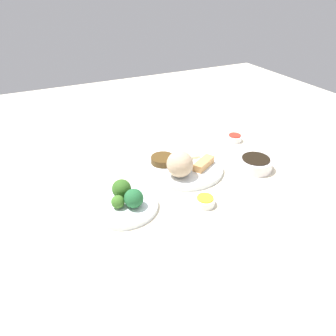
# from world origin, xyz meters

# --- Properties ---
(tabletop) EXTENTS (2.20, 2.20, 0.02)m
(tabletop) POSITION_xyz_m (0.00, 0.00, 0.01)
(tabletop) COLOR beige
(tabletop) RESTS_ON ground
(main_plate) EXTENTS (0.26, 0.26, 0.02)m
(main_plate) POSITION_xyz_m (0.00, 0.01, 0.03)
(main_plate) COLOR white
(main_plate) RESTS_ON tabletop
(rice_scoop) EXTENTS (0.08, 0.08, 0.08)m
(rice_scoop) POSITION_xyz_m (-0.05, 0.06, 0.08)
(rice_scoop) COLOR tan
(rice_scoop) RESTS_ON main_plate
(spring_roll) EXTENTS (0.07, 0.09, 0.02)m
(spring_roll) POSITION_xyz_m (-0.04, -0.04, 0.05)
(spring_roll) COLOR tan
(spring_roll) RESTS_ON main_plate
(crab_rangoon_wonton) EXTENTS (0.09, 0.09, 0.01)m
(crab_rangoon_wonton) POSITION_xyz_m (0.06, -0.03, 0.04)
(crab_rangoon_wonton) COLOR beige
(crab_rangoon_wonton) RESTS_ON main_plate
(stir_fry_heap) EXTENTS (0.08, 0.08, 0.02)m
(stir_fry_heap) POSITION_xyz_m (0.04, 0.07, 0.05)
(stir_fry_heap) COLOR #4B3415
(stir_fry_heap) RESTS_ON main_plate
(broccoli_plate) EXTENTS (0.20, 0.20, 0.01)m
(broccoli_plate) POSITION_xyz_m (-0.11, 0.26, 0.03)
(broccoli_plate) COLOR white
(broccoli_plate) RESTS_ON tabletop
(broccoli_floret_0) EXTENTS (0.04, 0.04, 0.04)m
(broccoli_floret_0) POSITION_xyz_m (-0.12, 0.28, 0.05)
(broccoli_floret_0) COLOR #396923
(broccoli_floret_0) RESTS_ON broccoli_plate
(broccoli_floret_1) EXTENTS (0.05, 0.05, 0.05)m
(broccoli_floret_1) POSITION_xyz_m (-0.13, 0.24, 0.06)
(broccoli_floret_1) COLOR #205D30
(broccoli_floret_1) RESTS_ON broccoli_plate
(broccoli_floret_2) EXTENTS (0.05, 0.05, 0.05)m
(broccoli_floret_2) POSITION_xyz_m (-0.08, 0.25, 0.06)
(broccoli_floret_2) COLOR #2F5C1E
(broccoli_floret_2) RESTS_ON broccoli_plate
(soy_sauce_bowl) EXTENTS (0.11, 0.11, 0.04)m
(soy_sauce_bowl) POSITION_xyz_m (-0.10, -0.20, 0.04)
(soy_sauce_bowl) COLOR white
(soy_sauce_bowl) RESTS_ON tabletop
(soy_sauce_bowl_liquid) EXTENTS (0.09, 0.09, 0.00)m
(soy_sauce_bowl_liquid) POSITION_xyz_m (-0.10, -0.20, 0.06)
(soy_sauce_bowl_liquid) COLOR black
(soy_sauce_bowl_liquid) RESTS_ON soy_sauce_bowl
(sauce_ramekin_hot_mustard) EXTENTS (0.06, 0.06, 0.02)m
(sauce_ramekin_hot_mustard) POSITION_xyz_m (-0.20, 0.05, 0.03)
(sauce_ramekin_hot_mustard) COLOR white
(sauce_ramekin_hot_mustard) RESTS_ON tabletop
(sauce_ramekin_hot_mustard_liquid) EXTENTS (0.05, 0.05, 0.00)m
(sauce_ramekin_hot_mustard_liquid) POSITION_xyz_m (-0.20, 0.05, 0.04)
(sauce_ramekin_hot_mustard_liquid) COLOR yellow
(sauce_ramekin_hot_mustard_liquid) RESTS_ON sauce_ramekin_hot_mustard
(sauce_ramekin_sweet_and_sour) EXTENTS (0.06, 0.06, 0.02)m
(sauce_ramekin_sweet_and_sour) POSITION_xyz_m (0.10, -0.26, 0.03)
(sauce_ramekin_sweet_and_sour) COLOR white
(sauce_ramekin_sweet_and_sour) RESTS_ON tabletop
(sauce_ramekin_sweet_and_sour_liquid) EXTENTS (0.05, 0.05, 0.00)m
(sauce_ramekin_sweet_and_sour_liquid) POSITION_xyz_m (0.10, -0.26, 0.04)
(sauce_ramekin_sweet_and_sour_liquid) COLOR red
(sauce_ramekin_sweet_and_sour_liquid) RESTS_ON sauce_ramekin_sweet_and_sour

